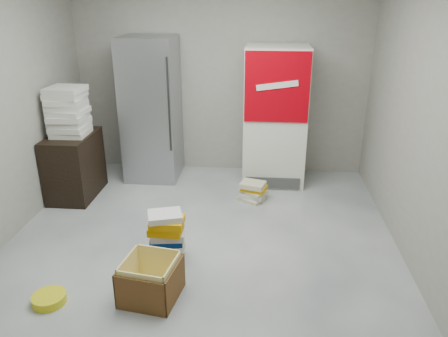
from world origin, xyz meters
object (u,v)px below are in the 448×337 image
coke_cooler (275,116)px  wood_shelf (75,166)px  phonebook_stack_main (167,237)px  steel_fridge (151,110)px  cardboard_box (151,282)px

coke_cooler → wood_shelf: size_ratio=2.25×
phonebook_stack_main → coke_cooler: bearing=55.8°
coke_cooler → phonebook_stack_main: (-1.03, -2.07, -0.65)m
coke_cooler → steel_fridge: bearing=179.8°
steel_fridge → wood_shelf: steel_fridge is taller
phonebook_stack_main → cardboard_box: phonebook_stack_main is taller
phonebook_stack_main → steel_fridge: bearing=98.9°
phonebook_stack_main → cardboard_box: bearing=-99.8°
steel_fridge → wood_shelf: size_ratio=2.37×
phonebook_stack_main → cardboard_box: (-0.02, -0.56, -0.11)m
wood_shelf → steel_fridge: bearing=41.3°
wood_shelf → cardboard_box: wood_shelf is taller
steel_fridge → phonebook_stack_main: size_ratio=3.71×
phonebook_stack_main → cardboard_box: size_ratio=1.00×
coke_cooler → wood_shelf: 2.63m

